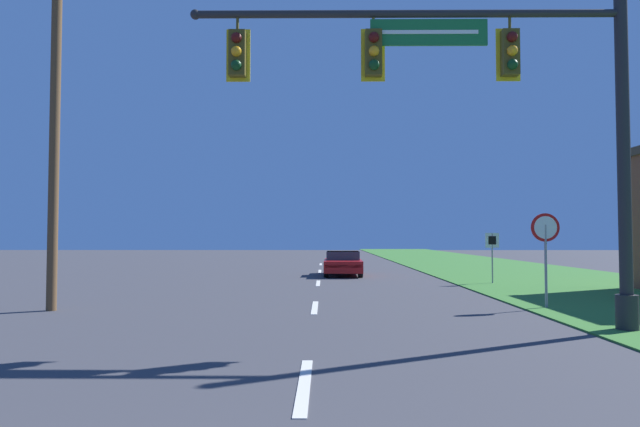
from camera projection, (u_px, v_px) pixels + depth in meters
grass_verge_right at (511, 271)px, 31.27m from camera, size 10.00×110.00×0.04m
road_center_line at (318, 283)px, 23.36m from camera, size 0.16×34.80×0.01m
signal_mast at (500, 106)px, 11.72m from camera, size 9.15×0.47×7.39m
car_ahead at (343, 263)px, 28.15m from camera, size 1.90×4.28×1.19m
stop_sign at (545, 239)px, 15.20m from camera, size 0.76×0.07×2.50m
route_sign_post at (492, 246)px, 23.15m from camera, size 0.55×0.06×2.03m
utility_pole_near at (55, 121)px, 14.97m from camera, size 1.80×0.26×9.60m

